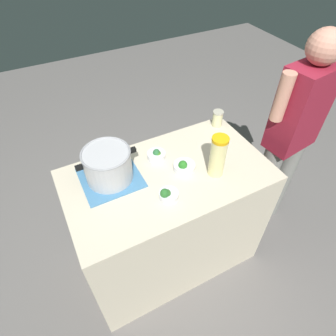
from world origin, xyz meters
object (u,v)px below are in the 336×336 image
at_px(mason_jar, 218,118).
at_px(broccoli_bowl_front, 156,155).
at_px(lemonade_pitcher, 218,156).
at_px(broccoli_bowl_center, 168,195).
at_px(cooking_pot, 108,165).
at_px(broccoli_bowl_back, 184,166).
at_px(person_cook, 290,137).

distance_m(mason_jar, broccoli_bowl_front, 0.54).
xyz_separation_m(lemonade_pitcher, broccoli_bowl_center, (-0.33, -0.04, -0.10)).
distance_m(cooking_pot, broccoli_bowl_center, 0.37).
height_order(broccoli_bowl_back, person_cook, person_cook).
relative_size(cooking_pot, person_cook, 0.21).
xyz_separation_m(broccoli_bowl_center, broccoli_bowl_back, (0.18, 0.15, -0.00)).
bearing_deg(broccoli_bowl_front, mason_jar, 12.09).
xyz_separation_m(cooking_pot, broccoli_bowl_front, (0.31, 0.03, -0.08)).
relative_size(cooking_pot, broccoli_bowl_back, 2.62).
xyz_separation_m(lemonade_pitcher, mason_jar, (0.27, 0.38, -0.07)).
distance_m(lemonade_pitcher, person_cook, 0.71).
xyz_separation_m(cooking_pot, lemonade_pitcher, (0.56, -0.24, 0.02)).
relative_size(lemonade_pitcher, broccoli_bowl_front, 2.30).
distance_m(broccoli_bowl_front, broccoli_bowl_center, 0.32).
relative_size(mason_jar, broccoli_bowl_front, 1.00).
distance_m(cooking_pot, broccoli_bowl_front, 0.32).
bearing_deg(lemonade_pitcher, broccoli_bowl_front, 133.21).
bearing_deg(mason_jar, broccoli_bowl_center, -144.97).
distance_m(broccoli_bowl_front, broccoli_bowl_back, 0.19).
height_order(cooking_pot, broccoli_bowl_front, cooking_pot).
bearing_deg(broccoli_bowl_back, lemonade_pitcher, -34.63).
bearing_deg(mason_jar, person_cook, -36.39).
relative_size(cooking_pot, broccoli_bowl_front, 2.99).
bearing_deg(lemonade_pitcher, broccoli_bowl_back, 145.37).
distance_m(cooking_pot, lemonade_pitcher, 0.61).
relative_size(mason_jar, broccoli_bowl_back, 0.88).
bearing_deg(broccoli_bowl_front, broccoli_bowl_center, -104.62).
xyz_separation_m(broccoli_bowl_front, broccoli_bowl_back, (0.10, -0.16, 0.00)).
bearing_deg(broccoli_bowl_back, person_cook, -1.87).
xyz_separation_m(cooking_pot, person_cook, (1.24, -0.16, -0.15)).
bearing_deg(cooking_pot, broccoli_bowl_front, 5.40).
xyz_separation_m(lemonade_pitcher, person_cook, (0.68, 0.08, -0.17)).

